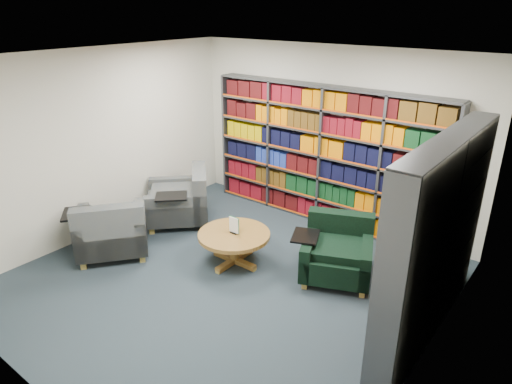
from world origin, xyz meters
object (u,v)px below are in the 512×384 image
Objects in this scene: chair_green_right at (337,253)px; chair_teal_front at (112,233)px; chair_teal_left at (183,201)px; coffee_table at (234,239)px.

chair_teal_front reaches higher than chair_green_right.
chair_teal_left is 2.78m from chair_green_right.
coffee_table is at bearing -153.56° from chair_green_right.
chair_teal_front is (-2.78, -1.51, 0.03)m from chair_green_right.
chair_teal_left is 1.39× the size of coffee_table.
chair_green_right is at bearing 26.44° from coffee_table.
chair_teal_left is 1.02× the size of chair_teal_front.
coffee_table is (1.52, 0.89, 0.02)m from chair_teal_front.
chair_green_right is (2.78, 0.12, -0.04)m from chair_teal_left.
chair_teal_left is 1.39m from chair_teal_front.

